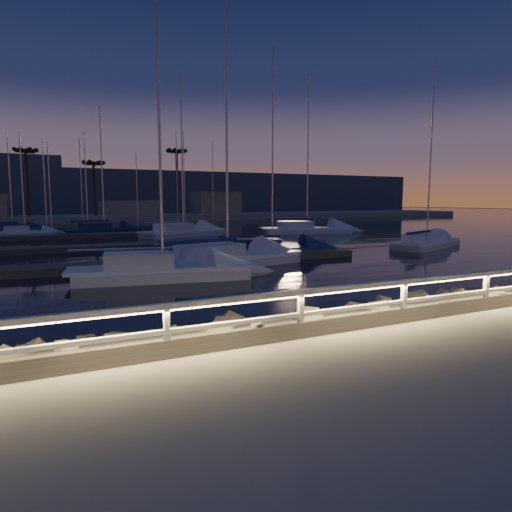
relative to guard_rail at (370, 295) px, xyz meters
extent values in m
plane|color=gray|center=(0.07, 0.00, -0.77)|extent=(400.00, 400.00, 0.00)
cube|color=gray|center=(0.07, -2.50, -0.87)|extent=(240.00, 5.00, 0.20)
cube|color=#656157|center=(0.07, 1.50, -1.07)|extent=(240.00, 3.45, 1.29)
plane|color=black|center=(0.07, 80.00, -1.37)|extent=(320.00, 320.00, 0.00)
plane|color=black|center=(0.07, 0.00, -1.97)|extent=(400.00, 400.00, 0.00)
cube|color=silver|center=(-4.93, 0.00, -0.27)|extent=(0.11, 0.11, 1.00)
cube|color=silver|center=(-1.93, 0.00, -0.27)|extent=(0.11, 0.11, 1.00)
cube|color=silver|center=(1.07, 0.00, -0.27)|extent=(0.11, 0.11, 1.00)
cube|color=silver|center=(4.07, 0.00, -0.27)|extent=(0.11, 0.11, 1.00)
cube|color=silver|center=(0.07, 0.00, 0.23)|extent=(44.00, 0.12, 0.12)
cube|color=silver|center=(0.07, 0.00, -0.27)|extent=(44.00, 0.09, 0.09)
cube|color=#FFDA72|center=(0.07, -0.02, 0.15)|extent=(44.00, 0.04, 0.03)
sphere|color=#656157|center=(-2.61, 2.43, -1.19)|extent=(1.02, 1.02, 1.02)
sphere|color=#656157|center=(4.69, 0.21, -0.72)|extent=(0.86, 0.86, 0.86)
cube|color=#5F574E|center=(0.07, 16.00, -1.17)|extent=(22.00, 2.00, 0.40)
cube|color=#5F574E|center=(0.07, 26.00, -1.17)|extent=(22.00, 2.00, 0.40)
cube|color=#5F574E|center=(0.07, 38.00, -1.17)|extent=(22.00, 2.00, 0.40)
cube|color=#5F574E|center=(0.07, 50.00, -1.17)|extent=(22.00, 2.00, 0.40)
cube|color=gray|center=(0.07, 74.00, -0.97)|extent=(160.00, 14.00, 1.20)
cube|color=gray|center=(8.07, 75.00, 0.53)|extent=(10.00, 6.00, 3.00)
cube|color=gray|center=(24.07, 74.00, 1.33)|extent=(8.00, 7.00, 4.60)
cylinder|color=#473221|center=(-7.93, 72.00, 4.88)|extent=(0.44, 0.44, 10.50)
cylinder|color=#473221|center=(2.07, 73.00, 4.13)|extent=(0.44, 0.44, 9.00)
cylinder|color=#473221|center=(16.07, 72.00, 5.38)|extent=(0.44, 0.44, 11.50)
cube|color=#3A4859|center=(0.07, 130.00, 3.23)|extent=(220.00, 30.00, 14.00)
cube|color=silver|center=(-1.97, 12.00, -1.22)|extent=(7.99, 3.77, 0.60)
cube|color=silver|center=(-1.97, 12.00, -0.84)|extent=(8.56, 3.50, 0.16)
cube|color=silver|center=(-3.02, 12.17, -0.46)|extent=(3.26, 2.38, 0.71)
cylinder|color=#B0B0B5|center=(-1.97, 12.00, 5.93)|extent=(0.13, 0.13, 13.32)
cylinder|color=#B0B0B5|center=(-3.54, 12.26, 0.08)|extent=(4.75, 0.87, 0.09)
cube|color=silver|center=(2.30, 14.63, -1.22)|extent=(8.87, 4.78, 0.61)
cube|color=silver|center=(2.30, 14.63, -0.84)|extent=(9.45, 4.54, 0.17)
cube|color=silver|center=(1.17, 14.34, -0.45)|extent=(3.70, 2.85, 0.72)
cylinder|color=#B0B0B5|center=(2.30, 14.63, 6.60)|extent=(0.13, 0.13, 14.66)
cylinder|color=#B0B0B5|center=(0.60, 14.20, 0.10)|extent=(5.14, 1.37, 0.09)
cube|color=navy|center=(6.98, 18.24, -1.22)|extent=(7.71, 4.13, 0.49)
cube|color=navy|center=(6.98, 18.24, -0.91)|extent=(8.22, 3.93, 0.13)
cube|color=navy|center=(5.99, 18.48, -0.60)|extent=(3.21, 2.47, 0.58)
cylinder|color=#B0B0B5|center=(6.98, 18.24, 5.55)|extent=(0.11, 0.11, 12.75)
cylinder|color=#B0B0B5|center=(5.49, 18.61, -0.15)|extent=(4.47, 1.17, 0.07)
cube|color=silver|center=(19.70, 17.08, -1.22)|extent=(7.91, 5.20, 0.50)
cube|color=silver|center=(19.70, 17.08, -0.90)|extent=(8.34, 5.09, 0.14)
cube|color=silver|center=(18.73, 16.68, -0.58)|extent=(3.42, 2.86, 0.60)
cylinder|color=#B0B0B5|center=(19.70, 17.08, 5.72)|extent=(0.11, 0.11, 13.06)
cylinder|color=#B0B0B5|center=(18.25, 16.48, -0.12)|extent=(4.37, 1.87, 0.07)
cube|color=silver|center=(-8.11, 42.89, -1.22)|extent=(5.80, 2.72, 0.47)
cube|color=silver|center=(-8.11, 42.89, -0.92)|extent=(6.22, 2.51, 0.13)
cube|color=silver|center=(-8.87, 42.76, -0.62)|extent=(2.36, 1.72, 0.56)
cylinder|color=#B0B0B5|center=(-8.11, 42.89, 4.01)|extent=(0.10, 0.10, 9.69)
cylinder|color=#B0B0B5|center=(-9.25, 42.70, -0.19)|extent=(3.45, 0.62, 0.07)
cube|color=silver|center=(6.20, 35.82, -1.22)|extent=(9.15, 5.96, 0.63)
cube|color=silver|center=(6.20, 35.82, -0.83)|extent=(9.65, 5.83, 0.17)
cube|color=silver|center=(5.08, 35.36, -0.43)|extent=(3.95, 3.29, 0.74)
cylinder|color=#B0B0B5|center=(6.20, 35.82, 6.84)|extent=(0.14, 0.14, 15.09)
cylinder|color=#B0B0B5|center=(4.52, 35.13, 0.14)|extent=(5.07, 2.13, 0.09)
cube|color=silver|center=(19.60, 34.01, -1.22)|extent=(9.82, 5.73, 0.62)
cube|color=silver|center=(19.60, 34.01, -0.83)|extent=(10.42, 5.51, 0.17)
cube|color=silver|center=(18.36, 34.40, -0.43)|extent=(4.15, 3.30, 0.74)
cylinder|color=#B0B0B5|center=(19.60, 34.01, 7.38)|extent=(0.14, 0.14, 16.18)
cylinder|color=#B0B0B5|center=(17.74, 34.59, 0.14)|extent=(5.59, 1.81, 0.09)
cube|color=navy|center=(-9.53, 51.65, -1.22)|extent=(6.40, 3.98, 0.52)
cube|color=navy|center=(-9.53, 51.65, -0.90)|extent=(6.77, 3.87, 0.14)
cube|color=navy|center=(-10.32, 51.36, -0.57)|extent=(2.74, 2.23, 0.61)
cylinder|color=#B0B0B5|center=(-9.53, 51.65, 4.47)|extent=(0.11, 0.11, 10.54)
cylinder|color=#B0B0B5|center=(-10.72, 51.22, -0.10)|extent=(3.59, 1.37, 0.07)
cube|color=navy|center=(-0.48, 42.84, -1.22)|extent=(7.72, 4.26, 0.57)
cube|color=navy|center=(-0.48, 42.84, -0.86)|extent=(8.21, 4.07, 0.16)
cube|color=navy|center=(-1.47, 42.57, -0.50)|extent=(3.23, 2.51, 0.68)
cylinder|color=#B0B0B5|center=(-0.48, 42.84, 5.61)|extent=(0.12, 0.12, 12.73)
cylinder|color=#B0B0B5|center=(-1.96, 42.44, 0.02)|extent=(4.45, 1.27, 0.08)
camera|label=1|loc=(-7.09, -8.42, 2.24)|focal=32.00mm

